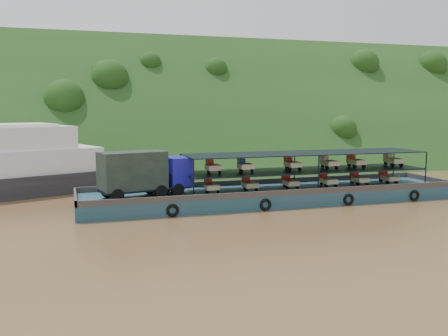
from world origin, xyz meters
name	(u,v)px	position (x,y,z in m)	size (l,w,h in m)	color
ground	(256,207)	(0.00, 0.00, 0.00)	(160.00, 160.00, 0.00)	brown
hillside	(174,164)	(0.00, 36.00, 0.00)	(140.00, 28.00, 28.00)	#153212
cargo_barge	(256,189)	(0.63, 1.60, 1.29)	(35.00, 7.18, 5.10)	#143D48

